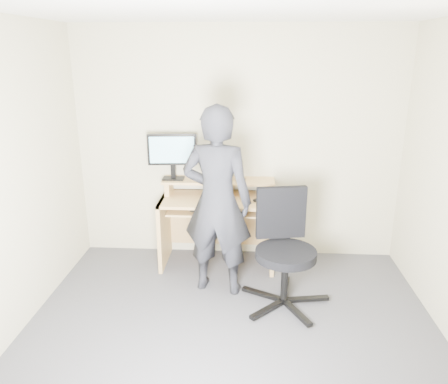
# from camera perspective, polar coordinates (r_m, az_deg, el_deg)

# --- Properties ---
(ground) EXTENTS (3.50, 3.50, 0.00)m
(ground) POSITION_cam_1_polar(r_m,az_deg,el_deg) (3.65, 0.75, -19.71)
(ground) COLOR #4B4A4F
(ground) RESTS_ON ground
(back_wall) EXTENTS (3.50, 0.02, 2.50)m
(back_wall) POSITION_cam_1_polar(r_m,az_deg,el_deg) (4.74, 1.82, 6.06)
(back_wall) COLOR #C1BA9A
(back_wall) RESTS_ON ground
(ceiling) EXTENTS (3.50, 3.50, 0.02)m
(ceiling) POSITION_cam_1_polar(r_m,az_deg,el_deg) (2.90, 0.96, 23.34)
(ceiling) COLOR white
(ceiling) RESTS_ON back_wall
(desk) EXTENTS (1.20, 0.60, 0.91)m
(desk) POSITION_cam_1_polar(r_m,az_deg,el_deg) (4.73, -0.77, -2.82)
(desk) COLOR tan
(desk) RESTS_ON ground
(monitor) EXTENTS (0.52, 0.15, 0.49)m
(monitor) POSITION_cam_1_polar(r_m,az_deg,el_deg) (4.65, -6.77, 5.15)
(monitor) COLOR black
(monitor) RESTS_ON desk
(external_drive) EXTENTS (0.09, 0.14, 0.20)m
(external_drive) POSITION_cam_1_polar(r_m,az_deg,el_deg) (4.70, -1.11, 2.95)
(external_drive) COLOR black
(external_drive) RESTS_ON desk
(travel_mug) EXTENTS (0.09, 0.09, 0.18)m
(travel_mug) POSITION_cam_1_polar(r_m,az_deg,el_deg) (4.66, 1.97, 2.72)
(travel_mug) COLOR #B7B7BC
(travel_mug) RESTS_ON desk
(smartphone) EXTENTS (0.11, 0.14, 0.01)m
(smartphone) POSITION_cam_1_polar(r_m,az_deg,el_deg) (4.65, 2.24, 1.56)
(smartphone) COLOR black
(smartphone) RESTS_ON desk
(charger) EXTENTS (0.05, 0.05, 0.03)m
(charger) POSITION_cam_1_polar(r_m,az_deg,el_deg) (4.62, -3.40, 1.60)
(charger) COLOR black
(charger) RESTS_ON desk
(headphones) EXTENTS (0.20, 0.20, 0.06)m
(headphones) POSITION_cam_1_polar(r_m,az_deg,el_deg) (4.75, -2.62, 1.96)
(headphones) COLOR silver
(headphones) RESTS_ON desk
(keyboard) EXTENTS (0.48, 0.23, 0.03)m
(keyboard) POSITION_cam_1_polar(r_m,az_deg,el_deg) (4.54, -1.40, -2.17)
(keyboard) COLOR black
(keyboard) RESTS_ON desk
(mouse) EXTENTS (0.11, 0.09, 0.04)m
(mouse) POSITION_cam_1_polar(r_m,az_deg,el_deg) (4.48, 4.38, -1.09)
(mouse) COLOR black
(mouse) RESTS_ON desk
(office_chair) EXTENTS (0.82, 0.81, 1.03)m
(office_chair) POSITION_cam_1_polar(r_m,az_deg,el_deg) (3.99, 7.84, -6.83)
(office_chair) COLOR black
(office_chair) RESTS_ON ground
(person) EXTENTS (0.72, 0.54, 1.80)m
(person) POSITION_cam_1_polar(r_m,az_deg,el_deg) (4.03, -0.91, -1.28)
(person) COLOR black
(person) RESTS_ON ground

